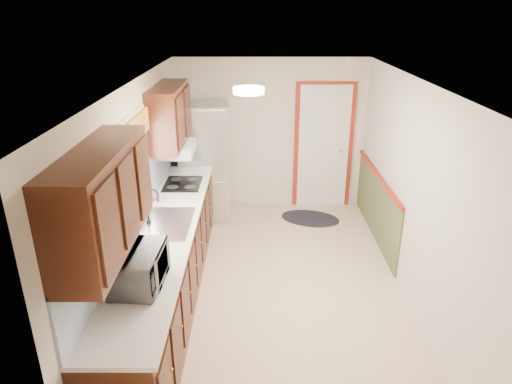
{
  "coord_description": "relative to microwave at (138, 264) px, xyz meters",
  "views": [
    {
      "loc": [
        -0.23,
        -4.59,
        3.11
      ],
      "look_at": [
        -0.23,
        0.2,
        1.15
      ],
      "focal_mm": 32.0,
      "sensor_mm": 36.0,
      "label": 1
    }
  ],
  "objects": [
    {
      "name": "room_shell",
      "position": [
        1.2,
        1.35,
        0.06
      ],
      "size": [
        3.2,
        5.2,
        2.52
      ],
      "color": "beige",
      "rests_on": "ground"
    },
    {
      "name": "kitchen_run",
      "position": [
        -0.04,
        1.05,
        -0.33
      ],
      "size": [
        0.63,
        4.0,
        2.2
      ],
      "color": "#37170C",
      "rests_on": "ground"
    },
    {
      "name": "back_wall_trim",
      "position": [
        2.19,
        3.56,
        -0.25
      ],
      "size": [
        1.12,
        2.3,
        2.08
      ],
      "color": "maroon",
      "rests_on": "ground"
    },
    {
      "name": "ceiling_fixture",
      "position": [
        0.9,
        1.15,
        1.22
      ],
      "size": [
        0.3,
        0.3,
        0.06
      ],
      "primitive_type": "cylinder",
      "color": "#FFD88C",
      "rests_on": "room_shell"
    },
    {
      "name": "microwave",
      "position": [
        0.0,
        0.0,
        0.0
      ],
      "size": [
        0.34,
        0.59,
        0.39
      ],
      "primitive_type": "imported",
      "rotation": [
        0.0,
        0.0,
        1.53
      ],
      "color": "white",
      "rests_on": "kitchen_run"
    },
    {
      "name": "refrigerator",
      "position": [
        0.18,
        3.4,
        -0.24
      ],
      "size": [
        0.81,
        0.78,
        1.79
      ],
      "rotation": [
        0.0,
        0.0,
        0.1
      ],
      "color": "#B7B7BC",
      "rests_on": "ground"
    },
    {
      "name": "rug",
      "position": [
        1.82,
        3.25,
        -1.13
      ],
      "size": [
        1.05,
        0.84,
        0.01
      ],
      "primitive_type": "ellipsoid",
      "rotation": [
        0.0,
        0.0,
        -0.31
      ],
      "color": "black",
      "rests_on": "ground"
    },
    {
      "name": "cooktop",
      "position": [
        0.01,
        2.32,
        -0.19
      ],
      "size": [
        0.47,
        0.56,
        0.02
      ],
      "primitive_type": "cube",
      "color": "black",
      "rests_on": "kitchen_run"
    }
  ]
}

